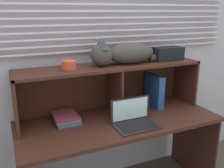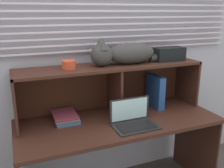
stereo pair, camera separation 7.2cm
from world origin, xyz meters
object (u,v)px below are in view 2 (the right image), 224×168
at_px(small_basket, 69,65).
at_px(storage_box, 169,54).
at_px(laptop, 133,120).
at_px(book_stack, 65,117).
at_px(binder_upright, 155,91).
at_px(cat, 124,53).

distance_m(small_basket, storage_box, 0.90).
height_order(small_basket, storage_box, storage_box).
height_order(laptop, book_stack, laptop).
distance_m(book_stack, storage_box, 1.05).
bearing_deg(storage_box, laptop, -149.34).
bearing_deg(binder_upright, small_basket, 180.00).
bearing_deg(laptop, book_stack, 148.53).
bearing_deg(cat, laptop, -98.69).
distance_m(cat, laptop, 0.55).
height_order(cat, small_basket, cat).
xyz_separation_m(laptop, small_basket, (-0.42, 0.29, 0.41)).
xyz_separation_m(cat, storage_box, (0.44, 0.00, -0.03)).
xyz_separation_m(laptop, binder_upright, (0.36, 0.29, 0.11)).
bearing_deg(book_stack, laptop, -31.47).
distance_m(cat, book_stack, 0.70).
distance_m(cat, storage_box, 0.44).
relative_size(cat, storage_box, 2.67).
xyz_separation_m(laptop, book_stack, (-0.47, 0.29, -0.01)).
bearing_deg(binder_upright, storage_box, 0.00).
bearing_deg(storage_box, small_basket, 180.00).
relative_size(book_stack, small_basket, 2.40).
xyz_separation_m(book_stack, small_basket, (0.05, -0.00, 0.42)).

